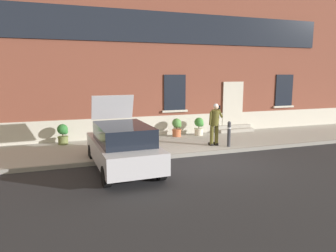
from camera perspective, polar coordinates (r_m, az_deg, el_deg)
name	(u,v)px	position (r m, az deg, el deg)	size (l,w,h in m)	color
ground_plane	(212,162)	(11.32, 8.00, -6.45)	(80.00, 80.00, 0.00)	#232326
sidewalk	(183,144)	(13.77, 2.67, -3.20)	(24.00, 3.60, 0.15)	#99968E
curb_edge	(201,154)	(12.11, 5.97, -4.99)	(24.00, 0.12, 0.15)	gray
building_facade	(164,61)	(15.79, -0.65, 11.76)	(24.00, 1.52, 7.50)	brown
entrance_stoop	(234,129)	(16.62, 11.90, -0.48)	(1.90, 0.64, 0.32)	#9E998E
hatchback_car_silver	(123,146)	(10.20, -8.24, -3.58)	(1.90, 4.12, 2.34)	#B7B7BF
bollard_near_person	(229,133)	(12.99, 11.00, -1.25)	(0.15, 0.15, 1.04)	#333338
person_on_phone	(215,122)	(12.99, 8.49, 0.78)	(0.51, 0.48, 1.75)	#514C1E
planter_olive	(63,134)	(13.91, -18.52, -1.32)	(0.44, 0.44, 0.86)	#606B38
planter_charcoal	(124,131)	(13.98, -7.95, -0.87)	(0.44, 0.44, 0.86)	#2D2D30
planter_terracotta	(177,127)	(14.87, 1.62, -0.16)	(0.44, 0.44, 0.86)	#B25B38
planter_cream	(199,126)	(15.22, 5.65, 0.01)	(0.44, 0.44, 0.86)	beige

